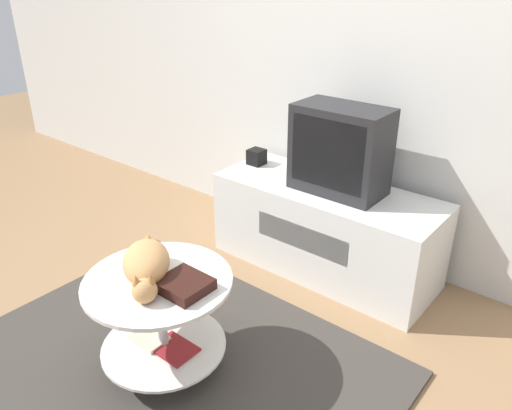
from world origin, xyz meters
The scene contains 9 objects.
ground_plane centered at (0.00, 0.00, 0.00)m, with size 12.00×12.00×0.00m, color #93704C.
wall_back centered at (0.00, 1.58, 1.30)m, with size 8.00×0.05×2.60m.
rug centered at (0.00, 0.00, 0.01)m, with size 1.96×1.53×0.02m.
tv_stand centered at (0.08, 1.23, 0.27)m, with size 1.36×0.53×0.54m.
tv centered at (0.13, 1.24, 0.79)m, with size 0.52×0.29×0.50m.
speaker centered at (-0.50, 1.28, 0.59)m, with size 0.10×0.10×0.10m.
coffee_table centered at (-0.02, 0.01, 0.32)m, with size 0.65×0.65×0.48m.
dvd_box centered at (0.13, 0.03, 0.53)m, with size 0.20×0.19×0.05m.
cat centered at (-0.06, -0.01, 0.57)m, with size 0.43×0.39×0.15m.
Camera 1 is at (1.45, -1.11, 1.72)m, focal length 35.00 mm.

